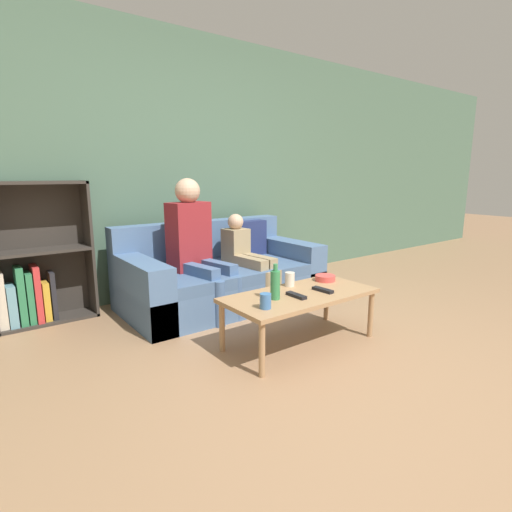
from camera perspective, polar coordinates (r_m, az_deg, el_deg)
ground_plane at (r=2.64m, az=14.08°, el=-16.28°), size 22.00×22.00×0.00m
wall_back at (r=4.21m, az=-11.06°, el=12.53°), size 12.00×0.06×2.60m
couch at (r=3.83m, az=-5.06°, el=-3.01°), size 1.82×0.96×0.76m
bookshelf at (r=3.74m, az=-28.98°, el=-1.48°), size 0.76×0.28×1.16m
coffee_table at (r=2.89m, az=6.32°, el=-5.99°), size 1.12×0.53×0.38m
person_adult at (r=3.52m, az=-8.81°, el=2.48°), size 0.44×0.70×1.18m
person_child at (r=3.75m, az=-1.30°, el=0.10°), size 0.27×0.67×0.85m
cup_near at (r=3.04m, az=4.84°, el=-3.32°), size 0.07×0.07×0.11m
cup_far at (r=2.54m, az=1.37°, el=-6.45°), size 0.07×0.07×0.10m
tv_remote_0 at (r=2.95m, az=9.51°, el=-4.80°), size 0.06×0.17×0.02m
tv_remote_1 at (r=2.79m, az=5.76°, el=-5.63°), size 0.05×0.17×0.02m
snack_bowl at (r=3.24m, az=9.85°, el=-3.10°), size 0.16×0.16×0.05m
bottle at (r=2.71m, az=2.77°, el=-4.06°), size 0.07×0.07×0.25m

